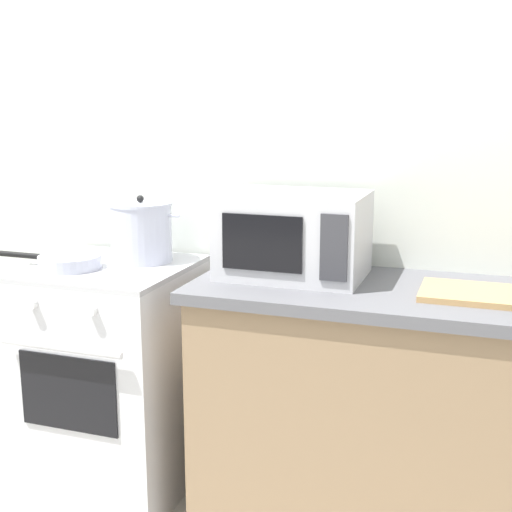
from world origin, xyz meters
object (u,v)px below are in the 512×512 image
Objects in this scene: stove at (113,378)px; cutting_board at (478,294)px; microwave at (294,235)px; stock_pot at (141,232)px; frying_pan at (68,262)px.

stove is 1.43m from cutting_board.
microwave is at bearing 6.30° from stove.
stock_pot is 1.27m from cutting_board.
cutting_board is at bearing 0.05° from stove.
cutting_board is at bearing 3.49° from frying_pan.
microwave is at bearing 11.38° from frying_pan.
microwave is 1.39× the size of cutting_board.
microwave is (0.72, 0.08, 0.61)m from stove.
frying_pan is 0.87× the size of microwave.
stove is 0.51m from frying_pan.
frying_pan is 1.47m from cutting_board.
stock_pot reaches higher than frying_pan.
stock_pot is at bearing 177.03° from microwave.
frying_pan is at bearing -142.43° from stove.
microwave is (0.63, -0.03, 0.03)m from stock_pot.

